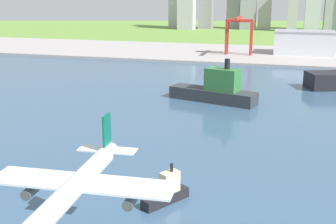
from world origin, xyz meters
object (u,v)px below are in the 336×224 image
object	(u,v)px
container_barge	(216,90)
warehouse_main	(304,42)
tugboat_small	(167,192)
airplane_landing	(77,185)
port_crane_red	(239,27)

from	to	relation	value
container_barge	warehouse_main	distance (m)	219.86
container_barge	tugboat_small	xyz separation A→B (m)	(6.97, -128.89, -3.79)
airplane_landing	container_barge	xyz separation A→B (m)	(1.21, 169.13, -15.65)
airplane_landing	warehouse_main	world-z (taller)	airplane_landing
warehouse_main	container_barge	bearing A→B (deg)	-104.12
tugboat_small	port_crane_red	xyz separation A→B (m)	(-16.56, 317.04, 26.35)
container_barge	tugboat_small	distance (m)	129.14
airplane_landing	tugboat_small	world-z (taller)	airplane_landing
container_barge	tugboat_small	size ratio (longest dim) A/B	3.38
port_crane_red	warehouse_main	distance (m)	69.78
tugboat_small	warehouse_main	size ratio (longest dim) A/B	0.27
container_barge	warehouse_main	size ratio (longest dim) A/B	0.91
airplane_landing	warehouse_main	bearing A→B (deg)	81.84
airplane_landing	container_barge	size ratio (longest dim) A/B	0.85
airplane_landing	warehouse_main	distance (m)	386.26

